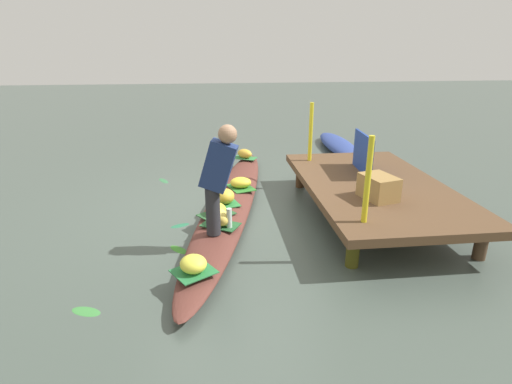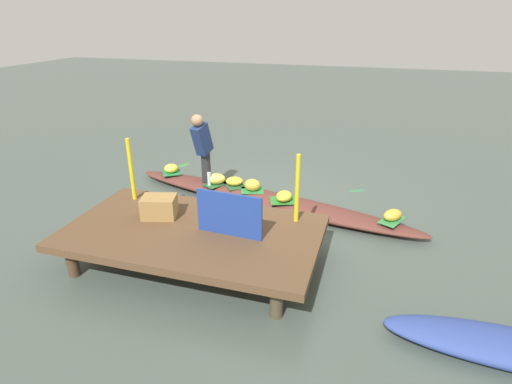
# 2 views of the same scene
# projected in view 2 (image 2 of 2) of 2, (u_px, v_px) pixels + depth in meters

# --- Properties ---
(canal_water) EXTENTS (40.00, 40.00, 0.00)m
(canal_water) POSITION_uv_depth(u_px,v_px,m) (265.00, 205.00, 6.95)
(canal_water) COLOR #445048
(canal_water) RESTS_ON ground
(dock_platform) EXTENTS (3.20, 1.80, 0.47)m
(dock_platform) POSITION_uv_depth(u_px,v_px,m) (193.00, 233.00, 5.22)
(dock_platform) COLOR brown
(dock_platform) RESTS_ON ground
(vendor_boat) EXTENTS (5.30, 1.71, 0.20)m
(vendor_boat) POSITION_uv_depth(u_px,v_px,m) (265.00, 199.00, 6.91)
(vendor_boat) COLOR brown
(vendor_boat) RESTS_ON ground
(leaf_mat_0) EXTENTS (0.52, 0.44, 0.01)m
(leaf_mat_0) POSITION_uv_depth(u_px,v_px,m) (284.00, 201.00, 6.62)
(leaf_mat_0) COLOR #2D752B
(leaf_mat_0) RESTS_ON vendor_boat
(banana_bunch_0) EXTENTS (0.27, 0.33, 0.16)m
(banana_bunch_0) POSITION_uv_depth(u_px,v_px,m) (284.00, 196.00, 6.59)
(banana_bunch_0) COLOR yellow
(banana_bunch_0) RESTS_ON vendor_boat
(leaf_mat_1) EXTENTS (0.47, 0.48, 0.01)m
(leaf_mat_1) POSITION_uv_depth(u_px,v_px,m) (172.00, 172.00, 7.79)
(leaf_mat_1) COLOR #27753D
(leaf_mat_1) RESTS_ON vendor_boat
(banana_bunch_1) EXTENTS (0.36, 0.35, 0.16)m
(banana_bunch_1) POSITION_uv_depth(u_px,v_px,m) (171.00, 168.00, 7.76)
(banana_bunch_1) COLOR #E8E144
(banana_bunch_1) RESTS_ON vendor_boat
(leaf_mat_2) EXTENTS (0.45, 0.41, 0.01)m
(leaf_mat_2) POSITION_uv_depth(u_px,v_px,m) (252.00, 190.00, 7.00)
(leaf_mat_2) COLOR #2C7D3C
(leaf_mat_2) RESTS_ON vendor_boat
(banana_bunch_2) EXTENTS (0.30, 0.27, 0.20)m
(banana_bunch_2) POSITION_uv_depth(u_px,v_px,m) (252.00, 185.00, 6.96)
(banana_bunch_2) COLOR gold
(banana_bunch_2) RESTS_ON vendor_boat
(leaf_mat_3) EXTENTS (0.40, 0.49, 0.01)m
(leaf_mat_3) POSITION_uv_depth(u_px,v_px,m) (392.00, 220.00, 6.00)
(leaf_mat_3) COLOR #348144
(leaf_mat_3) RESTS_ON vendor_boat
(banana_bunch_3) EXTENTS (0.35, 0.35, 0.17)m
(banana_bunch_3) POSITION_uv_depth(u_px,v_px,m) (393.00, 215.00, 5.96)
(banana_bunch_3) COLOR gold
(banana_bunch_3) RESTS_ON vendor_boat
(leaf_mat_4) EXTENTS (0.50, 0.52, 0.01)m
(leaf_mat_4) POSITION_uv_depth(u_px,v_px,m) (235.00, 185.00, 7.22)
(leaf_mat_4) COLOR #26512B
(leaf_mat_4) RESTS_ON vendor_boat
(banana_bunch_4) EXTENTS (0.36, 0.32, 0.15)m
(banana_bunch_4) POSITION_uv_depth(u_px,v_px,m) (234.00, 181.00, 7.19)
(banana_bunch_4) COLOR yellow
(banana_bunch_4) RESTS_ON vendor_boat
(leaf_mat_5) EXTENTS (0.45, 0.51, 0.01)m
(leaf_mat_5) POSITION_uv_depth(u_px,v_px,m) (217.00, 184.00, 7.27)
(leaf_mat_5) COLOR #23572C
(leaf_mat_5) RESTS_ON vendor_boat
(banana_bunch_5) EXTENTS (0.36, 0.31, 0.19)m
(banana_bunch_5) POSITION_uv_depth(u_px,v_px,m) (216.00, 179.00, 7.23)
(banana_bunch_5) COLOR #F8D256
(banana_bunch_5) RESTS_ON vendor_boat
(vendor_person) EXTENTS (0.26, 0.45, 1.24)m
(vendor_person) POSITION_uv_depth(u_px,v_px,m) (202.00, 144.00, 7.06)
(vendor_person) COLOR #28282D
(vendor_person) RESTS_ON vendor_boat
(water_bottle) EXTENTS (0.06, 0.06, 0.24)m
(water_bottle) POSITION_uv_depth(u_px,v_px,m) (209.00, 179.00, 7.16)
(water_bottle) COLOR silver
(water_bottle) RESTS_ON vendor_boat
(market_banner) EXTENTS (0.84, 0.09, 0.55)m
(market_banner) POSITION_uv_depth(u_px,v_px,m) (229.00, 215.00, 4.95)
(market_banner) COLOR navy
(market_banner) RESTS_ON dock_platform
(railing_post_west) EXTENTS (0.06, 0.06, 0.91)m
(railing_post_west) POSITION_uv_depth(u_px,v_px,m) (297.00, 189.00, 5.22)
(railing_post_west) COLOR yellow
(railing_post_west) RESTS_ON dock_platform
(railing_post_east) EXTENTS (0.06, 0.06, 0.91)m
(railing_post_east) POSITION_uv_depth(u_px,v_px,m) (131.00, 169.00, 5.86)
(railing_post_east) COLOR yellow
(railing_post_east) RESTS_ON dock_platform
(produce_crate) EXTENTS (0.51, 0.43, 0.29)m
(produce_crate) POSITION_uv_depth(u_px,v_px,m) (159.00, 207.00, 5.46)
(produce_crate) COLOR olive
(produce_crate) RESTS_ON dock_platform
(drifting_plant_0) EXTENTS (0.20, 0.27, 0.01)m
(drifting_plant_0) POSITION_uv_depth(u_px,v_px,m) (251.00, 187.00, 7.67)
(drifting_plant_0) COLOR #266946
(drifting_plant_0) RESTS_ON ground
(drifting_plant_1) EXTENTS (0.29, 0.27, 0.01)m
(drifting_plant_1) POSITION_uv_depth(u_px,v_px,m) (218.00, 183.00, 7.82)
(drifting_plant_1) COLOR #388227
(drifting_plant_1) RESTS_ON ground
(drifting_plant_2) EXTENTS (0.23, 0.31, 0.01)m
(drifting_plant_2) POSITION_uv_depth(u_px,v_px,m) (184.00, 165.00, 8.76)
(drifting_plant_2) COLOR #3D873E
(drifting_plant_2) RESTS_ON ground
(drifting_plant_3) EXTENTS (0.33, 0.24, 0.01)m
(drifting_plant_3) POSITION_uv_depth(u_px,v_px,m) (357.00, 190.00, 7.51)
(drifting_plant_3) COLOR #377245
(drifting_plant_3) RESTS_ON ground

